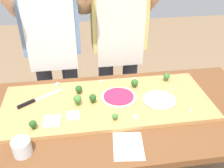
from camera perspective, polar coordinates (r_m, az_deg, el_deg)
prep_table at (r=1.55m, az=0.41°, el=-8.84°), size 1.79×0.84×0.76m
cutting_board at (r=1.54m, az=-1.11°, el=-4.24°), size 1.26×0.51×0.02m
chefs_knife at (r=1.60m, az=-17.18°, el=-3.61°), size 0.26×0.19×0.02m
pizza_whole_beet_magenta at (r=1.56m, az=1.50°, el=-2.94°), size 0.23×0.23×0.02m
pizza_whole_white_garlic at (r=1.56m, az=10.64°, el=-3.50°), size 0.20×0.20×0.02m
pizza_slice_far_right at (r=1.42m, az=-13.43°, el=-8.16°), size 0.10×0.10×0.01m
pizza_slice_center at (r=1.43m, az=-8.80°, el=-7.05°), size 0.07×0.07×0.01m
broccoli_floret_center_right at (r=1.65m, az=5.14°, el=0.27°), size 0.05×0.05×0.06m
broccoli_floret_front_mid at (r=1.49m, az=-7.82°, el=-3.44°), size 0.05×0.05×0.07m
broccoli_floret_back_left at (r=1.50m, az=-4.36°, el=-3.17°), size 0.04×0.04×0.06m
broccoli_floret_back_mid at (r=1.38m, az=0.70°, el=-7.32°), size 0.03×0.03×0.04m
broccoli_floret_front_left at (r=1.38m, az=-17.47°, el=-8.69°), size 0.04×0.04×0.05m
broccoli_floret_back_right at (r=1.59m, az=-7.52°, el=-1.18°), size 0.04×0.04×0.06m
broccoli_floret_front_right at (r=1.75m, az=12.24°, el=1.68°), size 0.04×0.04×0.06m
cheese_crumble_a at (r=1.40m, az=5.26°, el=-7.51°), size 0.02×0.02×0.02m
cheese_crumble_b at (r=1.52m, az=17.34°, el=-5.67°), size 0.01×0.01×0.01m
cheese_crumble_c at (r=1.71m, az=-12.28°, el=-0.13°), size 0.03×0.03×0.02m
cheese_crumble_d at (r=1.66m, az=13.44°, el=-1.40°), size 0.02×0.02×0.01m
cheese_crumble_e at (r=1.72m, az=5.03°, el=0.90°), size 0.03×0.03×0.02m
cheese_crumble_f at (r=1.70m, az=-2.40°, el=0.48°), size 0.02×0.02×0.02m
flour_cup at (r=1.30m, az=-19.70°, el=-13.48°), size 0.09×0.09×0.08m
recipe_note at (r=1.29m, az=3.69°, el=-13.80°), size 0.17×0.21×0.00m
cook_left at (r=1.90m, az=-13.37°, el=10.03°), size 0.54×0.39×1.67m
cook_right at (r=1.92m, az=1.54°, el=11.10°), size 0.54×0.39×1.67m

